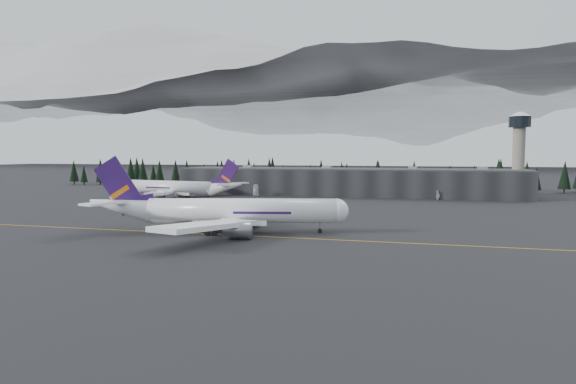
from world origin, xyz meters
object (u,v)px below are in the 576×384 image
(gse_vehicle_a, at_px, (256,195))
(gse_vehicle_b, at_px, (438,198))
(control_tower, at_px, (519,145))
(jet_main, at_px, (220,211))
(terminal, at_px, (347,182))
(jet_parked, at_px, (180,188))

(gse_vehicle_a, bearing_deg, gse_vehicle_b, 0.96)
(control_tower, distance_m, jet_main, 155.15)
(terminal, distance_m, gse_vehicle_b, 44.29)
(jet_main, height_order, jet_parked, jet_main)
(terminal, distance_m, control_tower, 76.98)
(control_tower, bearing_deg, jet_parked, -162.18)
(control_tower, relative_size, jet_parked, 0.63)
(jet_main, bearing_deg, jet_parked, 109.22)
(terminal, height_order, gse_vehicle_b, terminal)
(terminal, relative_size, gse_vehicle_a, 28.96)
(jet_main, height_order, gse_vehicle_b, jet_main)
(gse_vehicle_b, bearing_deg, jet_main, -33.90)
(jet_parked, distance_m, gse_vehicle_b, 110.04)
(jet_parked, distance_m, gse_vehicle_a, 35.02)
(control_tower, relative_size, jet_main, 0.59)
(control_tower, bearing_deg, terminal, -177.71)
(terminal, relative_size, jet_parked, 2.69)
(gse_vehicle_a, bearing_deg, terminal, 24.65)
(control_tower, bearing_deg, gse_vehicle_b, -151.53)
(jet_main, height_order, gse_vehicle_a, jet_main)
(terminal, relative_size, jet_main, 2.51)
(terminal, bearing_deg, control_tower, 2.29)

